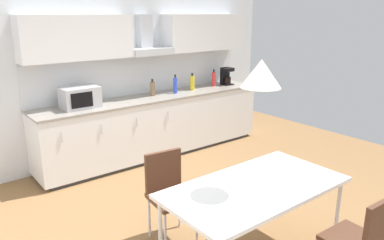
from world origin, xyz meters
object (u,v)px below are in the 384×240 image
object	(u,v)px
bottle_yellow	(192,83)
dining_table	(255,190)
microwave	(80,97)
bottle_brown	(153,88)
chair_far_left	(168,187)
coffee_maker	(226,76)
bottle_red	(214,79)
chair_near_right	(365,236)
pendant_lamp	(261,74)
bottle_blue	(175,85)

from	to	relation	value
bottle_yellow	dining_table	world-z (taller)	bottle_yellow
microwave	dining_table	bearing A→B (deg)	-82.32
bottle_brown	chair_far_left	world-z (taller)	bottle_brown
coffee_maker	bottle_yellow	bearing A→B (deg)	-179.71
bottle_yellow	dining_table	distance (m)	3.24
microwave	bottle_yellow	size ratio (longest dim) A/B	1.72
microwave	bottle_brown	bearing A→B (deg)	2.92
bottle_red	chair_near_right	world-z (taller)	bottle_red
coffee_maker	dining_table	world-z (taller)	coffee_maker
bottle_brown	pendant_lamp	bearing A→B (deg)	-105.56
pendant_lamp	bottle_blue	bearing A→B (deg)	67.22
dining_table	bottle_brown	bearing A→B (deg)	74.44
microwave	dining_table	xyz separation A→B (m)	(0.38, -2.80, -0.37)
bottle_yellow	bottle_brown	world-z (taller)	bottle_yellow
bottle_blue	pendant_lamp	xyz separation A→B (m)	(-1.17, -2.78, 0.64)
bottle_yellow	bottle_red	world-z (taller)	bottle_red
bottle_brown	dining_table	size ratio (longest dim) A/B	0.16
bottle_blue	chair_near_right	xyz separation A→B (m)	(-0.82, -3.58, -0.53)
bottle_red	microwave	bearing A→B (deg)	-178.71
dining_table	pendant_lamp	size ratio (longest dim) A/B	4.96
bottle_brown	dining_table	world-z (taller)	bottle_brown
bottle_brown	bottle_yellow	bearing A→B (deg)	-2.87
chair_far_left	dining_table	bearing A→B (deg)	-66.42
chair_near_right	microwave	bearing A→B (deg)	101.49
bottle_red	dining_table	distance (m)	3.53
pendant_lamp	chair_far_left	bearing A→B (deg)	113.58
bottle_yellow	dining_table	size ratio (longest dim) A/B	0.18
bottle_red	pendant_lamp	xyz separation A→B (m)	(-2.04, -2.86, 0.64)
bottle_blue	pendant_lamp	world-z (taller)	pendant_lamp
microwave	bottle_red	world-z (taller)	bottle_red
chair_near_right	pendant_lamp	size ratio (longest dim) A/B	2.72
coffee_maker	bottle_brown	world-z (taller)	coffee_maker
bottle_blue	chair_near_right	distance (m)	3.71
coffee_maker	pendant_lamp	bearing A→B (deg)	-129.15
bottle_yellow	dining_table	xyz separation A→B (m)	(-1.54, -2.83, -0.35)
bottle_red	bottle_yellow	bearing A→B (deg)	-176.30
coffee_maker	chair_near_right	world-z (taller)	coffee_maker
microwave	bottle_yellow	bearing A→B (deg)	0.67
coffee_maker	bottle_brown	xyz separation A→B (m)	(-1.51, 0.03, -0.04)
bottle_blue	coffee_maker	bearing A→B (deg)	2.31
chair_near_right	coffee_maker	bearing A→B (deg)	61.74
chair_near_right	bottle_yellow	bearing A→B (deg)	71.85
pendant_lamp	bottle_yellow	bearing A→B (deg)	61.39
microwave	bottle_brown	distance (m)	1.18
chair_far_left	pendant_lamp	distance (m)	1.46
microwave	chair_near_right	xyz separation A→B (m)	(0.73, -3.60, -0.54)
chair_far_left	pendant_lamp	world-z (taller)	pendant_lamp
chair_near_right	chair_far_left	distance (m)	1.74
chair_near_right	chair_far_left	xyz separation A→B (m)	(-0.70, 1.59, 0.00)
bottle_blue	pendant_lamp	bearing A→B (deg)	-112.78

